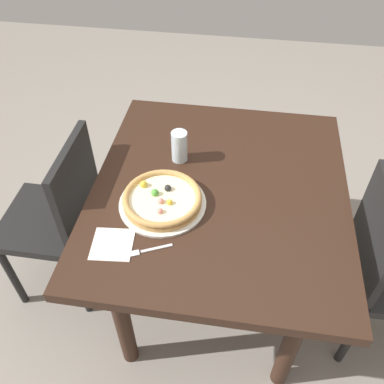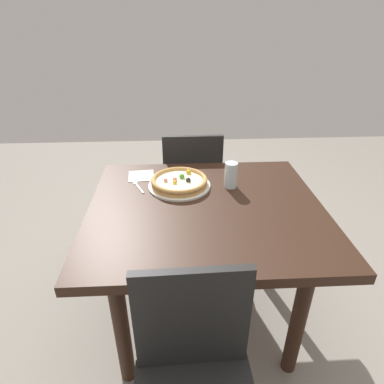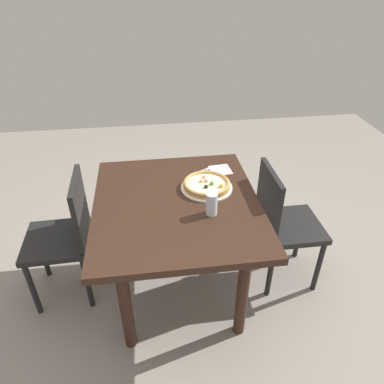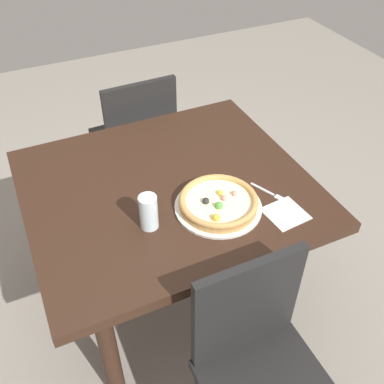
{
  "view_description": "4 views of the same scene",
  "coord_description": "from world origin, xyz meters",
  "px_view_note": "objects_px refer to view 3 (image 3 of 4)",
  "views": [
    {
      "loc": [
        -1.15,
        -0.06,
        1.88
      ],
      "look_at": [
        -0.06,
        0.1,
        0.78
      ],
      "focal_mm": 38.38,
      "sensor_mm": 36.0,
      "label": 1
    },
    {
      "loc": [
        -0.14,
        -1.3,
        1.56
      ],
      "look_at": [
        -0.06,
        0.1,
        0.78
      ],
      "focal_mm": 30.25,
      "sensor_mm": 36.0,
      "label": 2
    },
    {
      "loc": [
        1.73,
        -0.14,
        1.98
      ],
      "look_at": [
        -0.06,
        0.1,
        0.78
      ],
      "focal_mm": 33.06,
      "sensor_mm": 36.0,
      "label": 3
    },
    {
      "loc": [
        0.48,
        1.27,
        1.9
      ],
      "look_at": [
        -0.06,
        0.1,
        0.78
      ],
      "focal_mm": 41.58,
      "sensor_mm": 36.0,
      "label": 4
    }
  ],
  "objects_px": {
    "pizza": "(207,184)",
    "drinking_glass": "(212,204)",
    "chair_far": "(282,222)",
    "napkin": "(220,170)",
    "plate": "(207,187)",
    "fork": "(204,170)",
    "chair_near": "(66,234)",
    "dining_table": "(177,216)"
  },
  "relations": [
    {
      "from": "pizza",
      "to": "dining_table",
      "type": "bearing_deg",
      "value": -59.13
    },
    {
      "from": "pizza",
      "to": "fork",
      "type": "height_order",
      "value": "pizza"
    },
    {
      "from": "dining_table",
      "to": "pizza",
      "type": "relative_size",
      "value": 3.76
    },
    {
      "from": "chair_far",
      "to": "pizza",
      "type": "bearing_deg",
      "value": -100.55
    },
    {
      "from": "chair_far",
      "to": "drinking_glass",
      "type": "relative_size",
      "value": 6.61
    },
    {
      "from": "pizza",
      "to": "napkin",
      "type": "xyz_separation_m",
      "value": [
        -0.21,
        0.13,
        -0.03
      ]
    },
    {
      "from": "chair_far",
      "to": "fork",
      "type": "xyz_separation_m",
      "value": [
        -0.32,
        -0.49,
        0.26
      ]
    },
    {
      "from": "chair_far",
      "to": "napkin",
      "type": "bearing_deg",
      "value": -129.39
    },
    {
      "from": "chair_near",
      "to": "pizza",
      "type": "relative_size",
      "value": 3.04
    },
    {
      "from": "chair_near",
      "to": "fork",
      "type": "xyz_separation_m",
      "value": [
        -0.25,
        0.93,
        0.26
      ]
    },
    {
      "from": "dining_table",
      "to": "plate",
      "type": "xyz_separation_m",
      "value": [
        -0.12,
        0.2,
        0.11
      ]
    },
    {
      "from": "chair_near",
      "to": "napkin",
      "type": "xyz_separation_m",
      "value": [
        -0.24,
        1.05,
        0.26
      ]
    },
    {
      "from": "dining_table",
      "to": "drinking_glass",
      "type": "bearing_deg",
      "value": 52.12
    },
    {
      "from": "dining_table",
      "to": "chair_near",
      "type": "xyz_separation_m",
      "value": [
        -0.1,
        -0.71,
        -0.15
      ]
    },
    {
      "from": "dining_table",
      "to": "drinking_glass",
      "type": "height_order",
      "value": "drinking_glass"
    },
    {
      "from": "dining_table",
      "to": "plate",
      "type": "height_order",
      "value": "plate"
    },
    {
      "from": "dining_table",
      "to": "napkin",
      "type": "distance_m",
      "value": 0.49
    },
    {
      "from": "pizza",
      "to": "drinking_glass",
      "type": "height_order",
      "value": "drinking_glass"
    },
    {
      "from": "drinking_glass",
      "to": "napkin",
      "type": "bearing_deg",
      "value": 162.38
    },
    {
      "from": "fork",
      "to": "drinking_glass",
      "type": "bearing_deg",
      "value": -118.63
    },
    {
      "from": "dining_table",
      "to": "plate",
      "type": "bearing_deg",
      "value": 120.98
    },
    {
      "from": "chair_far",
      "to": "fork",
      "type": "height_order",
      "value": "chair_far"
    },
    {
      "from": "plate",
      "to": "drinking_glass",
      "type": "bearing_deg",
      "value": -4.01
    },
    {
      "from": "pizza",
      "to": "napkin",
      "type": "bearing_deg",
      "value": 147.91
    },
    {
      "from": "chair_far",
      "to": "fork",
      "type": "relative_size",
      "value": 5.72
    },
    {
      "from": "chair_near",
      "to": "fork",
      "type": "height_order",
      "value": "chair_near"
    },
    {
      "from": "napkin",
      "to": "drinking_glass",
      "type": "bearing_deg",
      "value": -17.62
    },
    {
      "from": "plate",
      "to": "drinking_glass",
      "type": "distance_m",
      "value": 0.27
    },
    {
      "from": "dining_table",
      "to": "chair_far",
      "type": "height_order",
      "value": "chair_far"
    },
    {
      "from": "plate",
      "to": "napkin",
      "type": "distance_m",
      "value": 0.25
    },
    {
      "from": "pizza",
      "to": "drinking_glass",
      "type": "relative_size",
      "value": 2.18
    },
    {
      "from": "pizza",
      "to": "drinking_glass",
      "type": "xyz_separation_m",
      "value": [
        0.27,
        -0.02,
        0.04
      ]
    },
    {
      "from": "plate",
      "to": "pizza",
      "type": "xyz_separation_m",
      "value": [
        0.0,
        0.0,
        0.03
      ]
    },
    {
      "from": "dining_table",
      "to": "fork",
      "type": "xyz_separation_m",
      "value": [
        -0.35,
        0.22,
        0.11
      ]
    },
    {
      "from": "pizza",
      "to": "napkin",
      "type": "relative_size",
      "value": 2.11
    },
    {
      "from": "fork",
      "to": "napkin",
      "type": "distance_m",
      "value": 0.12
    },
    {
      "from": "dining_table",
      "to": "chair_near",
      "type": "distance_m",
      "value": 0.73
    },
    {
      "from": "chair_near",
      "to": "fork",
      "type": "bearing_deg",
      "value": -76.49
    },
    {
      "from": "pizza",
      "to": "drinking_glass",
      "type": "distance_m",
      "value": 0.27
    },
    {
      "from": "plate",
      "to": "fork",
      "type": "bearing_deg",
      "value": 175.47
    },
    {
      "from": "chair_far",
      "to": "pizza",
      "type": "xyz_separation_m",
      "value": [
        -0.09,
        -0.51,
        0.29
      ]
    },
    {
      "from": "plate",
      "to": "drinking_glass",
      "type": "relative_size",
      "value": 2.42
    }
  ]
}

